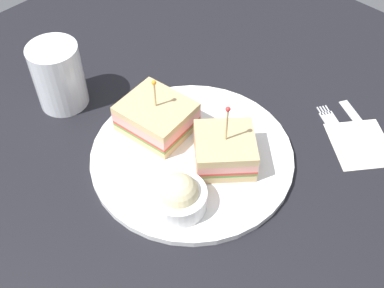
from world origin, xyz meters
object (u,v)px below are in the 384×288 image
Objects in this scene: sandwich_half_back at (157,116)px; coleslaw_bowl at (179,196)px; plate at (192,155)px; knife at (361,125)px; napkin at (361,144)px; sandwich_half_front at (225,150)px; fork at (335,127)px; drink_glass at (59,79)px.

coleslaw_bowl is (-12.57, 7.92, -0.26)cm from sandwich_half_back.
knife is at bearing -122.19° from plate.
coleslaw_bowl reaches higher than napkin.
fork is at bearing -113.20° from sandwich_half_front.
plate is at bearing -165.98° from drink_glass.
sandwich_half_back reaches higher than plate.
fork is (-19.45, -19.87, -3.20)cm from sandwich_half_back.
napkin is 4.07cm from knife.
coleslaw_bowl is at bearing 76.09° from fork.
drink_glass reaches higher than knife.
plate is 7.97cm from sandwich_half_back.
sandwich_half_front is at bearing -153.91° from plate.
coleslaw_bowl is 0.79× the size of napkin.
drink_glass is (23.58, 5.89, 4.20)cm from plate.
sandwich_half_front is 0.97× the size of fork.
sandwich_half_front is 1.05× the size of sandwich_half_back.
plate is at bearing 26.09° from sandwich_half_front.
sandwich_half_back is (11.81, 2.05, -0.04)cm from sandwich_half_front.
napkin is at bearing -147.48° from drink_glass.
drink_glass is at bearing 20.34° from sandwich_half_back.
sandwich_half_front is 1.21× the size of napkin.
sandwich_half_back reaches higher than napkin.
coleslaw_bowl is 30.05cm from napkin.
drink_glass is at bearing 16.03° from sandwich_half_front.
coleslaw_bowl is 0.70× the size of drink_glass.
knife is at bearing -133.61° from sandwich_half_back.
coleslaw_bowl is at bearing 176.14° from drink_glass.
fork is (-7.64, -17.82, -3.24)cm from sandwich_half_front.
napkin is at bearing -140.78° from sandwich_half_back.
napkin is (-40.24, -25.65, -4.63)cm from drink_glass.
napkin is (-12.28, -17.62, -3.34)cm from sandwich_half_front.
sandwich_half_back is 0.90× the size of knife.
sandwich_half_back is at bearing 46.39° from knife.
drink_glass is 0.91× the size of fork.
coleslaw_bowl is at bearing 123.25° from plate.
napkin is 0.81× the size of fork.
sandwich_half_front reaches higher than drink_glass.
sandwich_half_back is at bearing -0.73° from plate.
coleslaw_bowl is 28.82cm from drink_glass.
napkin is (-11.52, -27.59, -3.04)cm from coleslaw_bowl.
sandwich_half_front is 19.66cm from fork.
plate is at bearing 49.87° from napkin.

